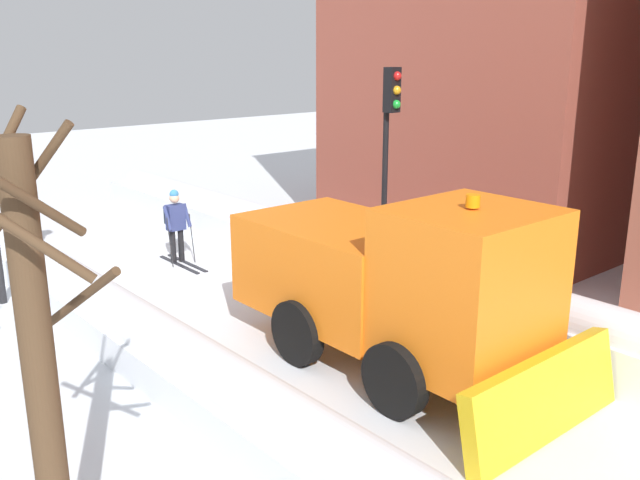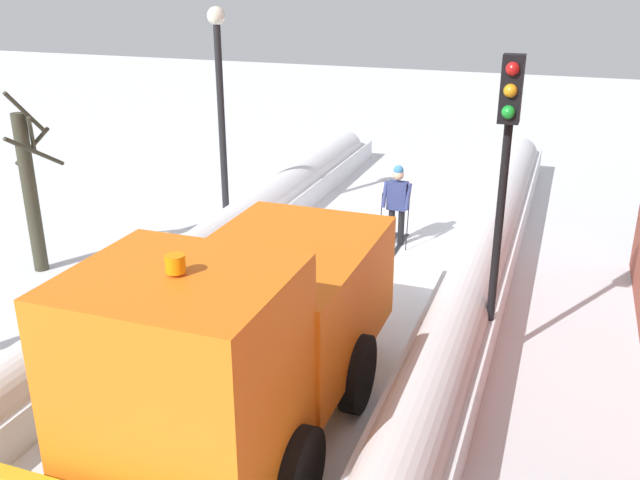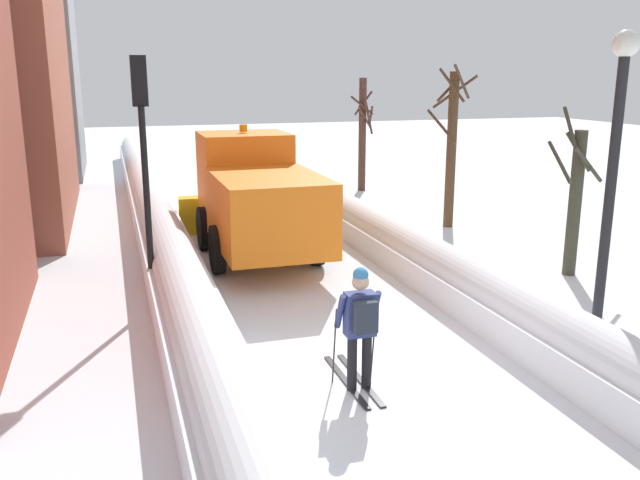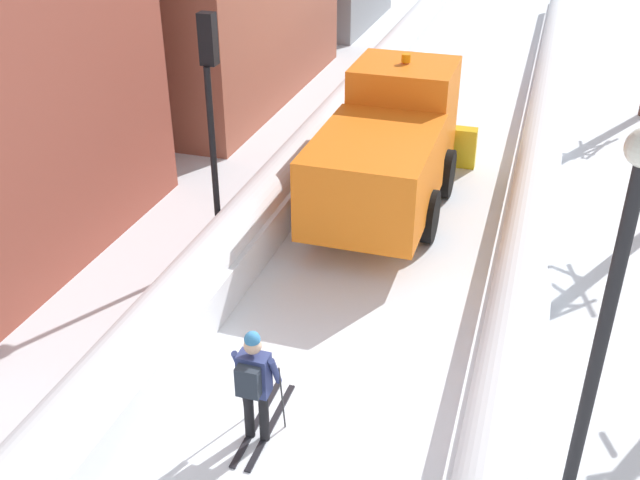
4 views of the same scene
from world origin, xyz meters
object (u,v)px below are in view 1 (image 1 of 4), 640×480
object	(u,v)px
plow_truck	(397,281)
skier	(176,222)
traffic_light_pole	(389,137)
bare_tree_mid	(42,381)

from	to	relation	value
plow_truck	skier	bearing A→B (deg)	-90.96
skier	traffic_light_pole	world-z (taller)	traffic_light_pole
bare_tree_mid	skier	bearing A→B (deg)	-124.37
traffic_light_pole	bare_tree_mid	world-z (taller)	traffic_light_pole
skier	bare_tree_mid	distance (m)	11.00
plow_truck	traffic_light_pole	world-z (taller)	traffic_light_pole
skier	bare_tree_mid	xyz separation A→B (m)	(6.16, 9.01, 1.37)
plow_truck	skier	xyz separation A→B (m)	(-0.12, -7.42, -0.48)
plow_truck	skier	size ratio (longest dim) A/B	3.31
skier	traffic_light_pole	distance (m)	5.72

